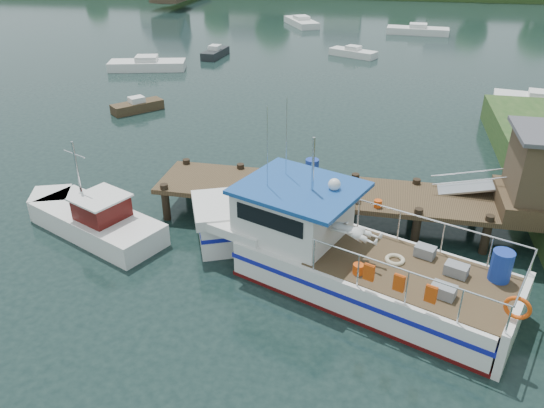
% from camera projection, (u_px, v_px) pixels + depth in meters
% --- Properties ---
extents(ground_plane, '(160.00, 160.00, 0.00)m').
position_uv_depth(ground_plane, '(303.00, 217.00, 22.19)').
color(ground_plane, black).
extents(dock, '(16.60, 3.00, 4.78)m').
position_uv_depth(dock, '(475.00, 183.00, 19.96)').
color(dock, '#43331F').
rests_on(dock, ground).
extents(lobster_boat, '(12.02, 7.16, 5.94)m').
position_uv_depth(lobster_boat, '(331.00, 251.00, 17.94)').
color(lobster_boat, silver).
rests_on(lobster_boat, ground).
extents(work_boat, '(6.86, 4.42, 3.72)m').
position_uv_depth(work_boat, '(92.00, 218.00, 20.94)').
color(work_boat, silver).
rests_on(work_boat, ground).
extents(moored_rowboat, '(3.01, 3.23, 0.96)m').
position_uv_depth(moored_rowboat, '(137.00, 106.00, 34.47)').
color(moored_rowboat, '#43331F').
rests_on(moored_rowboat, ground).
extents(moored_far, '(6.73, 2.62, 1.12)m').
position_uv_depth(moored_far, '(418.00, 30.00, 58.33)').
color(moored_far, silver).
rests_on(moored_far, ground).
extents(moored_a, '(6.58, 3.63, 1.15)m').
position_uv_depth(moored_a, '(147.00, 65.00, 44.21)').
color(moored_a, silver).
rests_on(moored_a, ground).
extents(moored_b, '(4.59, 3.21, 0.97)m').
position_uv_depth(moored_b, '(353.00, 53.00, 48.61)').
color(moored_b, silver).
rests_on(moored_b, ground).
extents(moored_c, '(6.24, 2.97, 0.95)m').
position_uv_depth(moored_c, '(541.00, 100.00, 35.64)').
color(moored_c, silver).
rests_on(moored_c, ground).
extents(moored_d, '(5.14, 6.85, 1.12)m').
position_uv_depth(moored_d, '(301.00, 22.00, 63.21)').
color(moored_d, silver).
rests_on(moored_d, ground).
extents(moored_e, '(1.66, 3.95, 1.06)m').
position_uv_depth(moored_e, '(215.00, 53.00, 48.41)').
color(moored_e, black).
rests_on(moored_e, ground).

